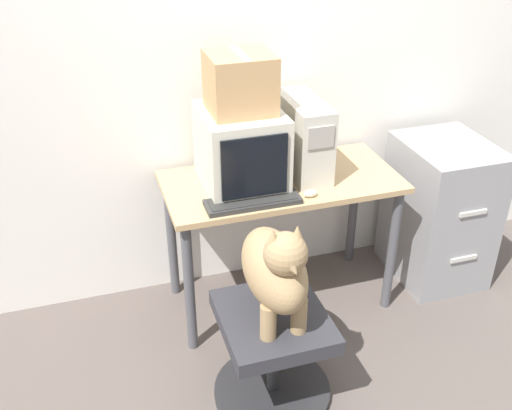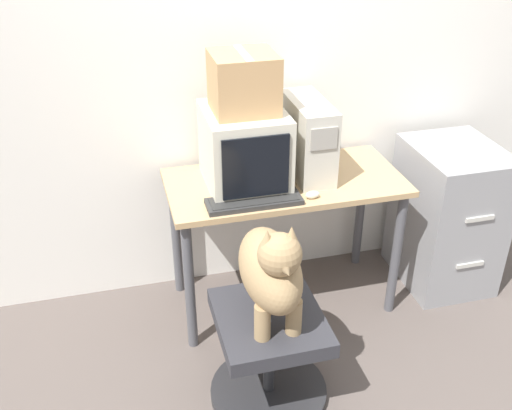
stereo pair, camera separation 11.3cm
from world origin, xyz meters
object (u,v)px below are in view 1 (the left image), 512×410
(filing_cabinet, at_px, (439,211))
(pc_tower, at_px, (303,137))
(crt_monitor, at_px, (241,148))
(office_chair, at_px, (273,352))
(keyboard, at_px, (253,201))
(cardboard_box, at_px, (240,83))
(dog, at_px, (276,269))

(filing_cabinet, bearing_deg, pc_tower, 175.01)
(crt_monitor, height_order, office_chair, crt_monitor)
(pc_tower, relative_size, keyboard, 0.97)
(filing_cabinet, relative_size, cardboard_box, 2.82)
(office_chair, bearing_deg, keyboard, 83.81)
(pc_tower, distance_m, office_chair, 1.06)
(pc_tower, bearing_deg, cardboard_box, -174.35)
(dog, bearing_deg, crt_monitor, 85.22)
(keyboard, bearing_deg, pc_tower, 36.26)
(crt_monitor, xyz_separation_m, cardboard_box, (0.00, 0.00, 0.32))
(pc_tower, bearing_deg, dog, -118.33)
(keyboard, bearing_deg, crt_monitor, 87.83)
(filing_cabinet, distance_m, cardboard_box, 1.43)
(crt_monitor, height_order, pc_tower, pc_tower)
(crt_monitor, bearing_deg, pc_tower, 6.32)
(crt_monitor, bearing_deg, filing_cabinet, -1.74)
(pc_tower, height_order, dog, pc_tower)
(keyboard, xyz_separation_m, filing_cabinet, (1.16, 0.18, -0.36))
(pc_tower, bearing_deg, filing_cabinet, -4.99)
(dog, bearing_deg, filing_cabinet, 28.21)
(filing_cabinet, bearing_deg, crt_monitor, 178.26)
(crt_monitor, xyz_separation_m, filing_cabinet, (1.15, -0.03, -0.53))
(office_chair, bearing_deg, cardboard_box, 85.12)
(crt_monitor, bearing_deg, office_chair, -94.91)
(pc_tower, bearing_deg, crt_monitor, -173.68)
(crt_monitor, distance_m, filing_cabinet, 1.27)
(office_chair, xyz_separation_m, cardboard_box, (0.06, 0.67, 1.01))
(keyboard, relative_size, cardboard_box, 1.53)
(pc_tower, relative_size, dog, 0.86)
(crt_monitor, relative_size, filing_cabinet, 0.53)
(office_chair, distance_m, cardboard_box, 1.21)
(keyboard, bearing_deg, office_chair, -96.19)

